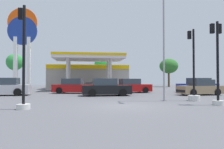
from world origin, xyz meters
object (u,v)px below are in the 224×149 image
object	(u,v)px
car_0	(106,88)
traffic_signal_0	(193,83)
car_5	(131,86)
tree_1	(103,65)
car_4	(74,87)
car_2	(4,87)
traffic_signal_2	(217,69)
traffic_signal_1	(23,73)
car_3	(198,86)
tree_2	(169,66)
tree_0	(15,62)
car_1	(200,88)
corner_streetlamp	(165,33)
station_pole_sign	(22,39)

from	to	relation	value
car_0	traffic_signal_0	size ratio (longest dim) A/B	0.89
car_5	tree_1	world-z (taller)	tree_1
traffic_signal_0	car_4	bearing A→B (deg)	133.30
car_0	car_4	world-z (taller)	car_0
tree_1	car_5	bearing A→B (deg)	-83.65
car_2	traffic_signal_2	xyz separation A→B (m)	(15.04, -9.35, 1.34)
car_5	traffic_signal_1	bearing A→B (deg)	-123.66
car_2	tree_1	bearing A→B (deg)	59.28
tree_1	traffic_signal_0	bearing A→B (deg)	-80.55
car_3	car_4	distance (m)	14.19
car_3	traffic_signal_1	size ratio (longest dim) A/B	0.94
car_3	tree_2	distance (m)	18.55
car_3	car_5	distance (m)	7.96
traffic_signal_2	car_0	bearing A→B (deg)	126.00
tree_0	car_4	bearing A→B (deg)	-57.37
car_1	traffic_signal_1	world-z (taller)	traffic_signal_1
traffic_signal_0	tree_0	xyz separation A→B (m)	(-20.31, 27.40, 3.44)
tree_2	car_4	bearing A→B (deg)	-134.85
car_5	tree_0	world-z (taller)	tree_0
traffic_signal_1	corner_streetlamp	xyz separation A→B (m)	(8.46, 2.76, 2.86)
car_1	traffic_signal_2	world-z (taller)	traffic_signal_2
car_4	traffic_signal_2	xyz separation A→B (m)	(8.79, -11.68, 1.37)
car_2	traffic_signal_2	size ratio (longest dim) A/B	0.96
traffic_signal_1	tree_2	bearing A→B (deg)	56.58
car_3	tree_0	world-z (taller)	tree_0
car_1	corner_streetlamp	distance (m)	8.58
car_2	car_4	bearing A→B (deg)	20.48
car_1	tree_0	world-z (taller)	tree_0
car_0	tree_2	distance (m)	26.67
traffic_signal_1	car_4	bearing A→B (deg)	80.91
car_5	tree_2	size ratio (longest dim) A/B	0.81
car_1	tree_1	size ratio (longest dim) A/B	0.77
car_5	traffic_signal_0	distance (m)	9.67
car_1	station_pole_sign	bearing A→B (deg)	152.52
car_2	tree_1	world-z (taller)	tree_1
car_1	tree_2	size ratio (longest dim) A/B	0.75
car_0	traffic_signal_0	world-z (taller)	traffic_signal_0
car_2	car_3	distance (m)	20.60
traffic_signal_2	car_3	bearing A→B (deg)	65.56
traffic_signal_1	corner_streetlamp	bearing A→B (deg)	18.09
station_pole_sign	car_2	size ratio (longest dim) A/B	2.31
station_pole_sign	car_3	distance (m)	22.65
car_5	corner_streetlamp	bearing A→B (deg)	-88.23
traffic_signal_0	tree_0	size ratio (longest dim) A/B	0.80
tree_1	tree_2	world-z (taller)	tree_2
car_5	traffic_signal_1	distance (m)	14.78
traffic_signal_0	corner_streetlamp	bearing A→B (deg)	-176.00
station_pole_sign	car_5	bearing A→B (deg)	-23.06
car_2	tree_1	size ratio (longest dim) A/B	0.84
car_1	car_5	distance (m)	7.19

